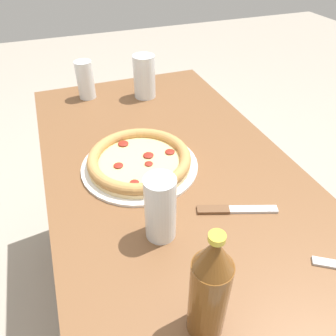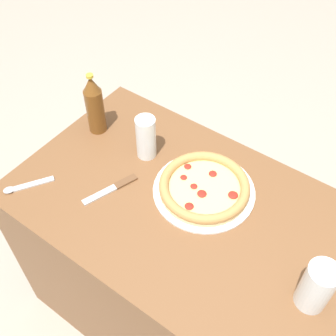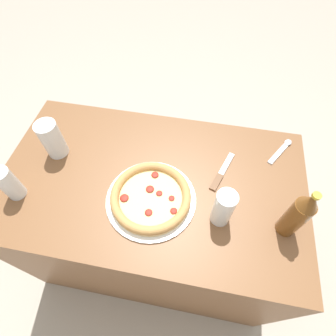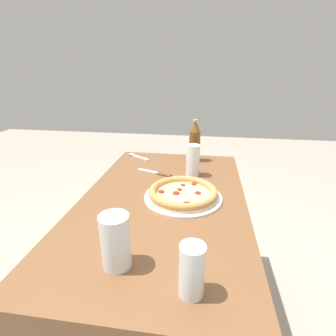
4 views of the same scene
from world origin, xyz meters
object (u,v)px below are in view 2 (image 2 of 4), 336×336
object	(u,v)px
beer_bottle	(94,105)
knife	(113,188)
glass_lemonade	(146,139)
pizza_pepperoni	(204,187)
spoon	(22,187)
glass_iced_tea	(316,288)

from	to	relation	value
beer_bottle	knife	world-z (taller)	beer_bottle
glass_lemonade	pizza_pepperoni	bearing A→B (deg)	-5.59
beer_bottle	knife	size ratio (longest dim) A/B	1.26
knife	pizza_pepperoni	bearing A→B (deg)	33.73
glass_lemonade	beer_bottle	size ratio (longest dim) A/B	0.66
knife	spoon	world-z (taller)	spoon
spoon	pizza_pepperoni	bearing A→B (deg)	34.26
glass_lemonade	spoon	size ratio (longest dim) A/B	1.07
knife	spoon	xyz separation A→B (m)	(-0.24, -0.17, 0.00)
pizza_pepperoni	spoon	bearing A→B (deg)	-145.74
glass_iced_tea	glass_lemonade	xyz separation A→B (m)	(-0.68, 0.17, 0.00)
glass_iced_tea	beer_bottle	distance (m)	0.92
glass_lemonade	beer_bottle	distance (m)	0.23
pizza_pepperoni	glass_iced_tea	distance (m)	0.45
knife	spoon	distance (m)	0.29
pizza_pepperoni	glass_lemonade	size ratio (longest dim) A/B	2.06
glass_lemonade	beer_bottle	xyz separation A→B (m)	(-0.22, -0.00, 0.04)
glass_lemonade	knife	distance (m)	0.20
pizza_pepperoni	glass_iced_tea	bearing A→B (deg)	-19.04
glass_iced_tea	glass_lemonade	distance (m)	0.70
beer_bottle	knife	bearing A→B (deg)	-38.83
glass_lemonade	knife	world-z (taller)	glass_lemonade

